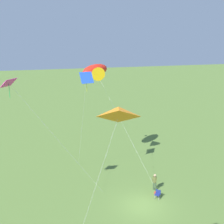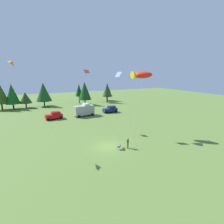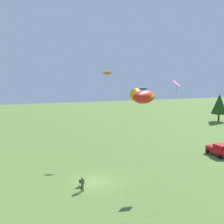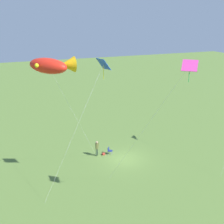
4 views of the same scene
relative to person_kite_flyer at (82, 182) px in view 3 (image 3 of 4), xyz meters
name	(u,v)px [view 3 (image 3 of 4)]	position (x,y,z in m)	size (l,w,h in m)	color
ground_plane	(94,182)	(-2.40, 1.91, -1.02)	(160.00, 160.00, 0.00)	#567433
person_kite_flyer	(82,182)	(0.00, 0.00, 0.00)	(0.54, 0.48, 1.74)	#3D5438
folding_chair	(81,182)	(-1.43, 0.16, -0.53)	(0.68, 0.68, 0.82)	navy
backpack_on_grass	(82,188)	(-0.74, 0.09, -0.91)	(0.32, 0.22, 0.22)	#A33427
car_red_sedan	(219,150)	(-7.66, 23.16, -0.07)	(4.37, 2.58, 1.89)	red
kite_large_fish	(142,96)	(5.46, 4.92, 10.12)	(7.54, 6.97, 11.84)	red
kite_diamond_rainbow	(175,87)	(-2.16, 12.33, 10.40)	(3.53, 8.15, 12.12)	#E13B9E
kite_delta_orange	(107,72)	(-14.66, 6.93, 11.87)	(5.92, 3.01, 13.33)	orange
kite_diamond_blue	(142,94)	(1.72, 6.31, 9.94)	(6.12, 1.28, 11.69)	blue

